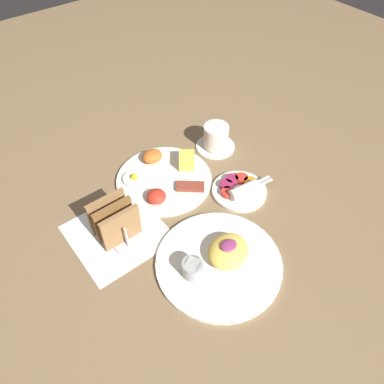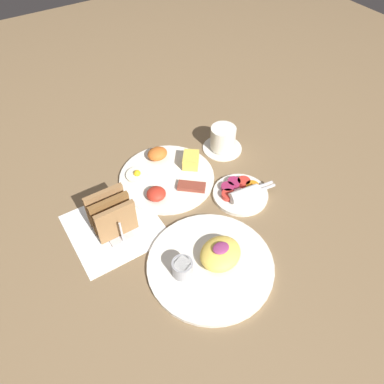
{
  "view_description": "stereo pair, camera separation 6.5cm",
  "coord_description": "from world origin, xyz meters",
  "px_view_note": "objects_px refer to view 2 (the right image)",
  "views": [
    {
      "loc": [
        -0.35,
        -0.48,
        0.76
      ],
      "look_at": [
        0.06,
        0.04,
        0.03
      ],
      "focal_mm": 35.0,
      "sensor_mm": 36.0,
      "label": 1
    },
    {
      "loc": [
        -0.3,
        -0.52,
        0.76
      ],
      "look_at": [
        0.06,
        0.04,
        0.03
      ],
      "focal_mm": 35.0,
      "sensor_mm": 36.0,
      "label": 2
    }
  ],
  "objects_px": {
    "plate_breakfast": "(167,175)",
    "plate_foreground": "(211,262)",
    "plate_condiments": "(241,193)",
    "coffee_cup": "(223,140)",
    "toast_rack": "(112,215)"
  },
  "relations": [
    {
      "from": "plate_breakfast",
      "to": "plate_foreground",
      "type": "relative_size",
      "value": 0.91
    },
    {
      "from": "plate_breakfast",
      "to": "plate_foreground",
      "type": "distance_m",
      "value": 0.31
    },
    {
      "from": "plate_breakfast",
      "to": "plate_condiments",
      "type": "height_order",
      "value": "plate_breakfast"
    },
    {
      "from": "plate_breakfast",
      "to": "coffee_cup",
      "type": "height_order",
      "value": "coffee_cup"
    },
    {
      "from": "toast_rack",
      "to": "coffee_cup",
      "type": "height_order",
      "value": "toast_rack"
    },
    {
      "from": "plate_condiments",
      "to": "plate_foreground",
      "type": "bearing_deg",
      "value": -144.33
    },
    {
      "from": "plate_breakfast",
      "to": "plate_foreground",
      "type": "xyz_separation_m",
      "value": [
        -0.06,
        -0.31,
        0.0
      ]
    },
    {
      "from": "plate_condiments",
      "to": "plate_foreground",
      "type": "height_order",
      "value": "plate_foreground"
    },
    {
      "from": "plate_condiments",
      "to": "toast_rack",
      "type": "bearing_deg",
      "value": 165.94
    },
    {
      "from": "plate_condiments",
      "to": "coffee_cup",
      "type": "xyz_separation_m",
      "value": [
        0.07,
        0.19,
        0.02
      ]
    },
    {
      "from": "coffee_cup",
      "to": "plate_breakfast",
      "type": "bearing_deg",
      "value": -174.92
    },
    {
      "from": "toast_rack",
      "to": "coffee_cup",
      "type": "xyz_separation_m",
      "value": [
        0.41,
        0.1,
        -0.02
      ]
    },
    {
      "from": "plate_condiments",
      "to": "coffee_cup",
      "type": "bearing_deg",
      "value": 68.88
    },
    {
      "from": "plate_condiments",
      "to": "plate_foreground",
      "type": "distance_m",
      "value": 0.24
    },
    {
      "from": "plate_breakfast",
      "to": "plate_foreground",
      "type": "height_order",
      "value": "plate_foreground"
    }
  ]
}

